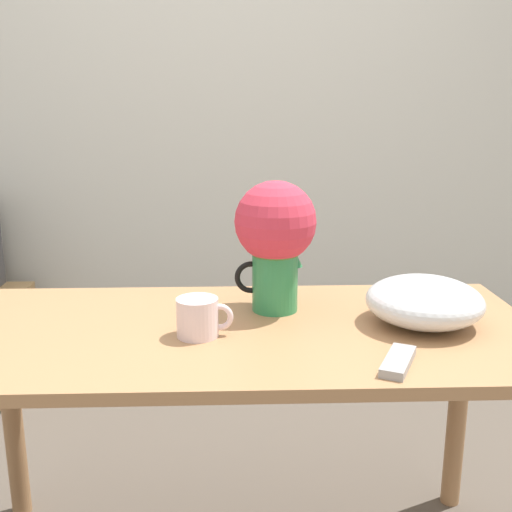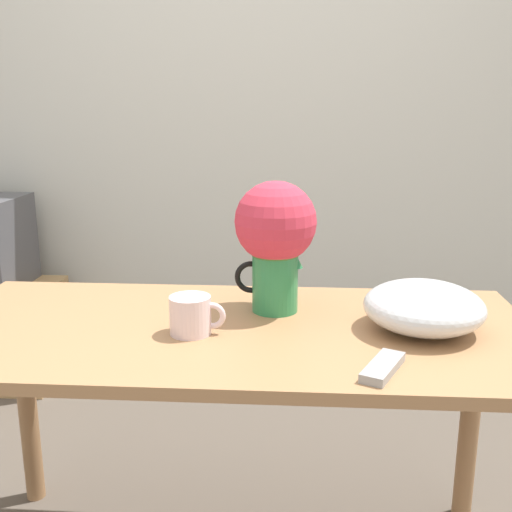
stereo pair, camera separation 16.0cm
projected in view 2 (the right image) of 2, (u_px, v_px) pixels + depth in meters
The scene contains 6 objects.
wall_back at pixel (253, 103), 2.83m from camera, with size 8.00×0.05×2.60m.
table at pixel (233, 364), 1.55m from camera, with size 1.53×0.70×0.74m.
flower_vase at pixel (275, 235), 1.59m from camera, with size 0.22×0.22×0.36m.
coffee_mug at pixel (192, 315), 1.46m from camera, with size 0.14×0.10×0.10m.
white_bowl at pixel (424, 307), 1.48m from camera, with size 0.30×0.30×0.12m.
remote_control at pixel (383, 367), 1.26m from camera, with size 0.11×0.16×0.02m.
Camera 2 is at (0.21, -1.30, 1.29)m, focal length 42.00 mm.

